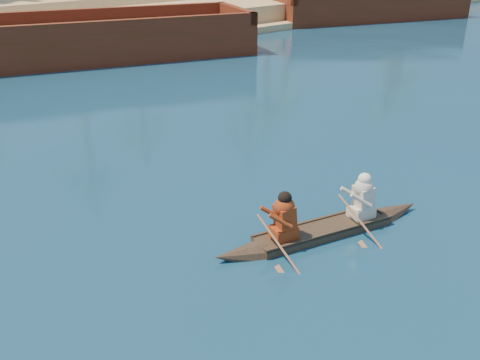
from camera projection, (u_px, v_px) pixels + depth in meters
canoe at (324, 223)px, 9.92m from camera, size 4.51×1.56×1.24m
barge_mid at (102, 40)px, 23.86m from camera, size 14.00×8.16×2.21m
barge_right at (368, 6)px, 34.60m from camera, size 13.54×8.12×2.14m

